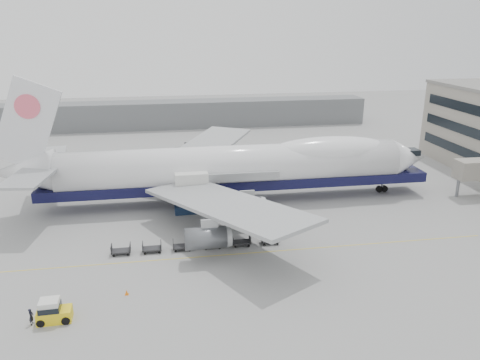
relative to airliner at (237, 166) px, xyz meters
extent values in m
plane|color=gray|center=(-0.64, -12.00, -5.62)|extent=(260.00, 260.00, 0.00)
cube|color=gold|center=(-0.64, -18.00, -5.62)|extent=(60.00, 0.15, 0.01)
cylinder|color=slate|center=(35.36, -4.00, -4.12)|extent=(0.50, 0.50, 3.00)
cube|color=slate|center=(-10.64, 58.00, -2.12)|extent=(110.00, 8.00, 7.00)
cylinder|color=white|center=(-0.64, 0.00, 0.08)|extent=(52.00, 6.40, 6.40)
cube|color=black|center=(0.36, 0.00, -2.48)|extent=(60.00, 5.76, 1.50)
cone|color=white|center=(28.36, 0.00, 0.08)|extent=(6.00, 6.40, 6.40)
cone|color=white|center=(-31.14, 0.00, 0.68)|extent=(9.00, 6.40, 6.40)
ellipsoid|color=white|center=(14.96, 0.00, 1.84)|extent=(20.67, 5.78, 4.56)
cube|color=white|center=(-29.64, 0.00, 7.58)|extent=(10.52, 0.50, 13.56)
cylinder|color=#F96178|center=(-29.14, 0.00, 10.08)|extent=(3.40, 0.30, 3.40)
cube|color=#9EA0A3|center=(-3.64, -14.28, -0.52)|extent=(20.35, 26.74, 2.26)
cube|color=#9EA0A3|center=(-3.64, 14.28, -0.52)|extent=(20.35, 26.74, 2.26)
cylinder|color=#595B60|center=(-6.64, 19.00, -2.72)|extent=(4.80, 2.60, 2.60)
cylinder|color=#595B60|center=(-0.64, 10.00, -2.72)|extent=(4.80, 2.60, 2.60)
cylinder|color=#595B60|center=(-0.64, -10.00, -2.72)|extent=(4.80, 2.60, 2.60)
cylinder|color=#595B60|center=(-6.64, -19.00, -2.72)|extent=(4.80, 2.60, 2.60)
cylinder|color=slate|center=(24.36, 0.00, -4.37)|extent=(0.36, 0.36, 2.50)
cylinder|color=black|center=(24.36, 0.00, -5.07)|extent=(1.10, 0.45, 1.10)
cylinder|color=slate|center=(-3.64, -3.00, -4.37)|extent=(0.36, 0.36, 2.50)
cylinder|color=black|center=(-3.64, -3.00, -5.07)|extent=(1.10, 0.45, 1.10)
cylinder|color=slate|center=(-3.64, 3.00, -4.37)|extent=(0.36, 0.36, 2.50)
cylinder|color=black|center=(-3.64, 3.00, -5.07)|extent=(1.10, 0.45, 1.10)
cube|color=#182A48|center=(-7.23, -3.50, -5.06)|extent=(5.23, 2.62, 1.14)
cube|color=silver|center=(-7.23, -3.50, -0.62)|extent=(4.83, 2.82, 2.27)
cube|color=#182A48|center=(-7.23, -4.64, -2.82)|extent=(3.68, 0.22, 4.07)
cube|color=#182A48|center=(-7.23, -2.36, -2.82)|extent=(3.68, 0.22, 4.07)
cube|color=slate|center=(-7.23, -1.85, -0.62)|extent=(2.51, 1.31, 0.15)
cylinder|color=black|center=(-9.09, -4.53, -5.16)|extent=(0.93, 0.36, 0.93)
cylinder|color=black|center=(-9.09, -2.47, -5.16)|extent=(0.93, 0.36, 0.93)
cylinder|color=black|center=(-5.37, -4.53, -5.16)|extent=(0.93, 0.36, 0.93)
cylinder|color=black|center=(-5.37, -2.47, -5.16)|extent=(0.93, 0.36, 0.93)
cube|color=yellow|center=(-21.72, -28.49, -5.02)|extent=(3.13, 1.75, 1.21)
cube|color=silver|center=(-22.05, -28.50, -3.92)|extent=(1.81, 1.60, 1.10)
cube|color=black|center=(-22.05, -28.50, -4.14)|extent=(1.92, 1.71, 0.55)
cylinder|color=black|center=(-22.82, -29.21, -5.24)|extent=(0.77, 0.33, 0.77)
cylinder|color=black|center=(-22.82, -27.78, -5.24)|extent=(0.77, 0.33, 0.77)
cylinder|color=black|center=(-20.62, -29.21, -5.24)|extent=(0.77, 0.33, 0.77)
cylinder|color=black|center=(-20.62, -27.78, -5.24)|extent=(0.77, 0.33, 0.77)
imported|color=black|center=(-23.72, -28.69, -4.81)|extent=(0.47, 0.64, 1.63)
cone|color=orange|center=(-15.39, -25.00, -5.34)|extent=(0.37, 0.37, 0.57)
cube|color=orange|center=(-15.39, -25.00, -5.61)|extent=(0.39, 0.39, 0.03)
cube|color=#2D2D30|center=(-16.63, -15.76, -5.17)|extent=(2.30, 1.35, 0.18)
cube|color=#2D2D30|center=(-17.73, -15.76, -4.77)|extent=(0.08, 1.35, 0.90)
cube|color=#2D2D30|center=(-15.53, -15.76, -4.77)|extent=(0.08, 1.35, 0.90)
cylinder|color=black|center=(-17.48, -16.31, -5.47)|extent=(0.30, 0.12, 0.30)
cylinder|color=black|center=(-17.48, -15.21, -5.47)|extent=(0.30, 0.12, 0.30)
cylinder|color=black|center=(-15.78, -16.31, -5.47)|extent=(0.30, 0.12, 0.30)
cylinder|color=black|center=(-15.78, -15.21, -5.47)|extent=(0.30, 0.12, 0.30)
cube|color=#2D2D30|center=(-12.95, -15.76, -5.17)|extent=(2.30, 1.35, 0.18)
cube|color=#2D2D30|center=(-14.05, -15.76, -4.77)|extent=(0.08, 1.35, 0.90)
cube|color=#2D2D30|center=(-11.85, -15.76, -4.77)|extent=(0.08, 1.35, 0.90)
cylinder|color=black|center=(-13.80, -16.31, -5.47)|extent=(0.30, 0.12, 0.30)
cylinder|color=black|center=(-13.80, -15.21, -5.47)|extent=(0.30, 0.12, 0.30)
cylinder|color=black|center=(-12.10, -16.31, -5.47)|extent=(0.30, 0.12, 0.30)
cylinder|color=black|center=(-12.10, -15.21, -5.47)|extent=(0.30, 0.12, 0.30)
cube|color=#2D2D30|center=(-9.27, -15.76, -5.17)|extent=(2.30, 1.35, 0.18)
cube|color=#2D2D30|center=(-10.37, -15.76, -4.77)|extent=(0.08, 1.35, 0.90)
cube|color=#2D2D30|center=(-8.17, -15.76, -4.77)|extent=(0.08, 1.35, 0.90)
cylinder|color=black|center=(-10.12, -16.31, -5.47)|extent=(0.30, 0.12, 0.30)
cylinder|color=black|center=(-10.12, -15.21, -5.47)|extent=(0.30, 0.12, 0.30)
cylinder|color=black|center=(-8.42, -16.31, -5.47)|extent=(0.30, 0.12, 0.30)
cylinder|color=black|center=(-8.42, -15.21, -5.47)|extent=(0.30, 0.12, 0.30)
cube|color=#2D2D30|center=(-5.58, -15.76, -5.17)|extent=(2.30, 1.35, 0.18)
cube|color=#2D2D30|center=(-6.68, -15.76, -4.77)|extent=(0.08, 1.35, 0.90)
cube|color=#2D2D30|center=(-4.48, -15.76, -4.77)|extent=(0.08, 1.35, 0.90)
cylinder|color=black|center=(-6.43, -16.31, -5.47)|extent=(0.30, 0.12, 0.30)
cylinder|color=black|center=(-6.43, -15.21, -5.47)|extent=(0.30, 0.12, 0.30)
cylinder|color=black|center=(-4.73, -16.31, -5.47)|extent=(0.30, 0.12, 0.30)
cylinder|color=black|center=(-4.73, -15.21, -5.47)|extent=(0.30, 0.12, 0.30)
cube|color=#2D2D30|center=(-1.90, -15.76, -5.17)|extent=(2.30, 1.35, 0.18)
cube|color=#2D2D30|center=(-3.00, -15.76, -4.77)|extent=(0.08, 1.35, 0.90)
cube|color=#2D2D30|center=(-0.80, -15.76, -4.77)|extent=(0.08, 1.35, 0.90)
cylinder|color=black|center=(-2.75, -16.31, -5.47)|extent=(0.30, 0.12, 0.30)
cylinder|color=black|center=(-2.75, -15.21, -5.47)|extent=(0.30, 0.12, 0.30)
cylinder|color=black|center=(-1.05, -16.31, -5.47)|extent=(0.30, 0.12, 0.30)
cylinder|color=black|center=(-1.05, -15.21, -5.47)|extent=(0.30, 0.12, 0.30)
cube|color=#2D2D30|center=(1.78, -15.76, -5.17)|extent=(2.30, 1.35, 0.18)
cube|color=#2D2D30|center=(0.68, -15.76, -4.77)|extent=(0.08, 1.35, 0.90)
cube|color=#2D2D30|center=(2.88, -15.76, -4.77)|extent=(0.08, 1.35, 0.90)
cylinder|color=black|center=(0.93, -16.31, -5.47)|extent=(0.30, 0.12, 0.30)
cylinder|color=black|center=(0.93, -15.21, -5.47)|extent=(0.30, 0.12, 0.30)
cylinder|color=black|center=(2.63, -16.31, -5.47)|extent=(0.30, 0.12, 0.30)
cylinder|color=black|center=(2.63, -15.21, -5.47)|extent=(0.30, 0.12, 0.30)
camera|label=1|loc=(-10.71, -68.22, 20.72)|focal=35.00mm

